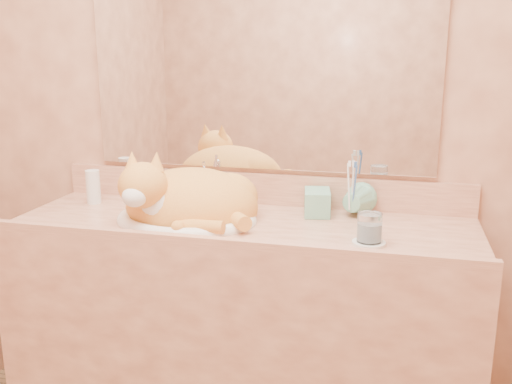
% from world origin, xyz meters
% --- Properties ---
extents(wall_back, '(2.40, 0.02, 2.50)m').
position_xyz_m(wall_back, '(0.00, 1.00, 1.25)').
color(wall_back, '#9B6046').
rests_on(wall_back, ground).
extents(vanity_counter, '(1.60, 0.55, 0.85)m').
position_xyz_m(vanity_counter, '(0.00, 0.72, 0.42)').
color(vanity_counter, '#A26048').
rests_on(vanity_counter, floor).
extents(mirror, '(1.30, 0.02, 0.80)m').
position_xyz_m(mirror, '(0.00, 0.99, 1.39)').
color(mirror, white).
rests_on(mirror, wall_back).
extents(sink_basin, '(0.56, 0.50, 0.15)m').
position_xyz_m(sink_basin, '(-0.19, 0.70, 0.93)').
color(sink_basin, white).
rests_on(sink_basin, vanity_counter).
extents(faucet, '(0.05, 0.12, 0.16)m').
position_xyz_m(faucet, '(-0.19, 0.89, 0.93)').
color(faucet, white).
rests_on(faucet, vanity_counter).
extents(cat, '(0.52, 0.45, 0.26)m').
position_xyz_m(cat, '(-0.20, 0.71, 0.93)').
color(cat, orange).
rests_on(cat, sink_basin).
extents(soap_dispenser, '(0.11, 0.11, 0.20)m').
position_xyz_m(soap_dispenser, '(0.25, 0.82, 0.95)').
color(soap_dispenser, '#74B99B').
rests_on(soap_dispenser, vanity_counter).
extents(toothbrush_cup, '(0.14, 0.14, 0.11)m').
position_xyz_m(toothbrush_cup, '(0.36, 0.86, 0.90)').
color(toothbrush_cup, '#74B99B').
rests_on(toothbrush_cup, vanity_counter).
extents(toothbrushes, '(0.03, 0.03, 0.21)m').
position_xyz_m(toothbrushes, '(0.36, 0.86, 0.98)').
color(toothbrushes, white).
rests_on(toothbrushes, toothbrush_cup).
extents(saucer, '(0.10, 0.10, 0.01)m').
position_xyz_m(saucer, '(0.44, 0.60, 0.85)').
color(saucer, white).
rests_on(saucer, vanity_counter).
extents(water_glass, '(0.08, 0.08, 0.09)m').
position_xyz_m(water_glass, '(0.44, 0.60, 0.90)').
color(water_glass, white).
rests_on(water_glass, saucer).
extents(lotion_bottle, '(0.05, 0.05, 0.13)m').
position_xyz_m(lotion_bottle, '(-0.63, 0.84, 0.91)').
color(lotion_bottle, white).
rests_on(lotion_bottle, vanity_counter).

